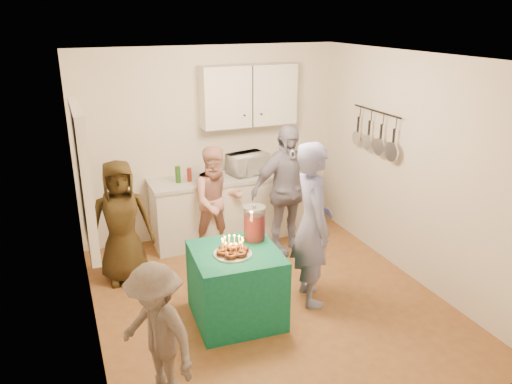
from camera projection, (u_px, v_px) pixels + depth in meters
name	position (u px, v px, depth m)	size (l,w,h in m)	color
floor	(268.00, 300.00, 5.51)	(4.00, 4.00, 0.00)	brown
ceiling	(270.00, 57.00, 4.63)	(4.00, 4.00, 0.00)	white
back_wall	(211.00, 144.00, 6.81)	(3.60, 3.60, 0.00)	silver
left_wall	(83.00, 214.00, 4.43)	(4.00, 4.00, 0.00)	silver
right_wall	(413.00, 169.00, 5.71)	(4.00, 4.00, 0.00)	silver
window_night	(81.00, 178.00, 4.62)	(0.04, 1.00, 1.20)	black
counter	(233.00, 208.00, 6.92)	(2.20, 0.58, 0.86)	white
countertop	(232.00, 177.00, 6.76)	(2.24, 0.62, 0.05)	beige
upper_cabinet	(248.00, 95.00, 6.64)	(1.30, 0.30, 0.80)	white
pot_rack	(374.00, 131.00, 6.19)	(0.12, 1.00, 0.60)	black
microwave	(248.00, 164.00, 6.79)	(0.51, 0.35, 0.28)	white
party_table	(236.00, 285.00, 5.07)	(0.85, 0.85, 0.76)	#0F6349
donut_cake	(233.00, 246.00, 4.85)	(0.38, 0.38, 0.18)	#381C0C
punch_jar	(254.00, 224.00, 5.16)	(0.22, 0.22, 0.34)	#B70E19
man_birthday	(312.00, 224.00, 5.24)	(0.65, 0.43, 1.79)	#7F84B9
woman_back_left	(121.00, 222.00, 5.70)	(0.72, 0.47, 1.46)	brown
woman_back_center	(217.00, 201.00, 6.37)	(0.70, 0.54, 1.44)	#C87168
woman_back_right	(286.00, 190.00, 6.37)	(1.00, 0.41, 1.70)	#131036
child_near_left	(157.00, 334.00, 3.92)	(0.79, 0.45, 1.22)	#524641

